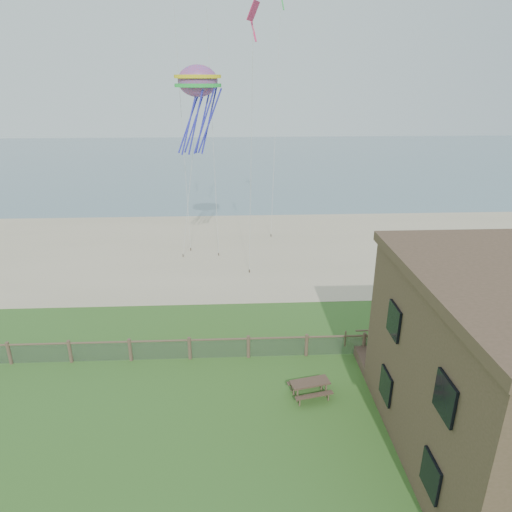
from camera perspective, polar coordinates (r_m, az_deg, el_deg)
The scene contains 8 objects.
ground at distance 19.48m, azimuth -0.31°, elevation -22.39°, with size 160.00×160.00×0.00m, color #3A6221.
sand_beach at distance 38.50m, azimuth -1.74°, elevation 0.89°, with size 72.00×20.00×0.02m, color tan.
ocean at distance 81.18m, azimuth -2.39°, elevation 11.82°, with size 160.00×68.00×0.02m, color slate.
chainlink_fence at distance 23.87m, azimuth -0.96°, elevation -11.41°, with size 36.20×0.20×1.25m, color #4D3B2B, non-canonical shape.
motel_deck at distance 26.88m, azimuth 28.63°, elevation -11.01°, with size 15.00×2.00×0.50m, color brown.
picnic_table at distance 21.60m, azimuth 6.73°, elevation -16.15°, with size 1.75×1.33×0.74m, color brown, non-canonical shape.
octopus_kite at distance 31.59m, azimuth -7.16°, elevation 17.99°, with size 3.02×2.13×6.22m, color #FF2828, non-canonical shape.
kite_red at distance 27.22m, azimuth -0.35°, elevation 27.55°, with size 1.01×0.70×1.75m, color #D62558, non-canonical shape.
Camera 1 is at (-0.59, -14.06, 13.48)m, focal length 32.00 mm.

